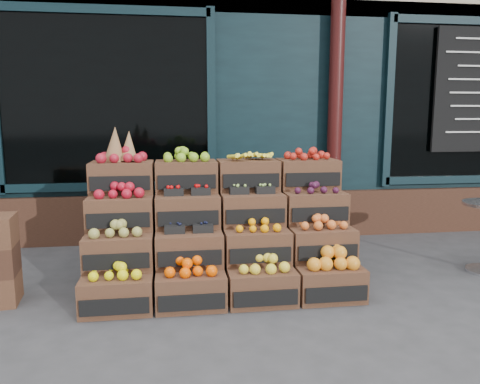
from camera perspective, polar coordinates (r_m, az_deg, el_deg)
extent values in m
plane|color=#39393B|center=(4.07, 4.30, -13.44)|extent=(60.00, 60.00, 0.00)
cube|color=black|center=(8.94, -2.91, 14.57)|extent=(12.00, 6.00, 4.80)
cube|color=black|center=(5.97, -0.21, 8.59)|extent=(12.00, 0.12, 3.00)
cube|color=#3A2117|center=(6.04, -0.11, -2.88)|extent=(12.00, 0.18, 0.60)
cube|color=black|center=(5.90, -15.97, 10.66)|extent=(2.40, 0.06, 2.00)
cube|color=black|center=(7.10, 26.82, 9.74)|extent=(2.40, 0.06, 2.00)
cylinder|color=black|center=(6.06, 11.52, 9.36)|extent=(0.18, 0.18, 3.20)
cube|color=#4D2E1E|center=(4.01, -14.72, -11.85)|extent=(0.57, 0.40, 0.29)
cube|color=black|center=(3.83, -15.06, -13.38)|extent=(0.53, 0.02, 0.13)
cube|color=yellow|center=(3.95, -14.83, -9.28)|extent=(0.46, 0.30, 0.09)
cube|color=#4D2E1E|center=(3.99, -6.01, -11.73)|extent=(0.57, 0.40, 0.29)
cube|color=black|center=(3.80, -5.87, -13.26)|extent=(0.53, 0.02, 0.13)
cube|color=#FF5200|center=(3.92, -6.06, -9.08)|extent=(0.46, 0.30, 0.10)
cube|color=#4D2E1E|center=(4.05, 2.60, -11.34)|extent=(0.57, 0.40, 0.29)
cube|color=black|center=(3.87, 3.20, -12.83)|extent=(0.53, 0.02, 0.13)
cube|color=yellow|center=(3.99, 2.62, -8.76)|extent=(0.46, 0.30, 0.10)
cube|color=#4D2E1E|center=(4.20, 10.74, -10.75)|extent=(0.57, 0.40, 0.29)
cube|color=black|center=(4.02, 11.73, -12.13)|extent=(0.53, 0.02, 0.13)
cube|color=orange|center=(4.13, 10.83, -8.01)|extent=(0.46, 0.30, 0.13)
cube|color=#4D2E1E|center=(4.15, -14.51, -6.96)|extent=(0.57, 0.40, 0.29)
cube|color=black|center=(3.96, -14.82, -8.20)|extent=(0.53, 0.02, 0.13)
cube|color=olive|center=(4.10, -14.62, -4.38)|extent=(0.46, 0.30, 0.10)
cube|color=#4D2E1E|center=(4.13, -6.22, -6.81)|extent=(0.57, 0.40, 0.29)
cube|color=black|center=(3.93, -6.10, -8.05)|extent=(0.53, 0.02, 0.13)
cube|color=black|center=(4.09, -6.26, -4.65)|extent=(0.46, 0.30, 0.03)
cube|color=#4D2E1E|center=(4.19, 2.00, -6.52)|extent=(0.57, 0.40, 0.29)
cube|color=black|center=(4.00, 2.54, -7.73)|extent=(0.53, 0.02, 0.13)
cube|color=#F89706|center=(4.14, 2.01, -4.09)|extent=(0.46, 0.30, 0.08)
cube|color=#4D2E1E|center=(4.33, 9.81, -6.12)|extent=(0.57, 0.40, 0.29)
cube|color=black|center=(4.15, 10.71, -7.26)|extent=(0.53, 0.02, 0.13)
cube|color=orange|center=(4.29, 9.88, -3.68)|extent=(0.46, 0.30, 0.09)
cube|color=#4D2E1E|center=(4.32, -14.33, -2.41)|extent=(0.57, 0.40, 0.29)
cube|color=black|center=(4.12, -14.61, -3.39)|extent=(0.53, 0.02, 0.13)
cube|color=#A10F20|center=(4.29, -14.43, 0.10)|extent=(0.46, 0.30, 0.10)
cube|color=#4D2E1E|center=(4.30, -6.40, -2.24)|extent=(0.57, 0.40, 0.29)
cube|color=black|center=(4.09, -6.30, -3.22)|extent=(0.53, 0.02, 0.13)
cube|color=#BF0708|center=(4.27, -6.44, -0.10)|extent=(0.46, 0.30, 0.04)
cube|color=#4D2E1E|center=(4.35, 1.45, -2.03)|extent=(0.57, 0.40, 0.29)
cube|color=black|center=(4.16, 1.94, -2.98)|extent=(0.53, 0.02, 0.13)
cube|color=#94BA55|center=(4.33, 1.46, 0.05)|extent=(0.46, 0.30, 0.03)
cube|color=#4D2E1E|center=(4.49, 8.96, -1.79)|extent=(0.57, 0.40, 0.29)
cube|color=black|center=(4.30, 9.78, -2.70)|extent=(0.53, 0.02, 0.13)
cube|color=#39112A|center=(4.46, 9.02, 0.47)|extent=(0.46, 0.30, 0.07)
cube|color=#4D2E1E|center=(4.51, -14.15, 1.77)|extent=(0.57, 0.40, 0.29)
cube|color=black|center=(4.31, -14.42, 1.04)|extent=(0.53, 0.02, 0.13)
cube|color=maroon|center=(4.49, -14.25, 4.28)|extent=(0.46, 0.30, 0.11)
cube|color=#4D2E1E|center=(4.49, -6.57, 1.96)|extent=(0.57, 0.40, 0.29)
cube|color=black|center=(4.28, -6.48, 1.22)|extent=(0.53, 0.02, 0.13)
cube|color=#7EB423|center=(4.47, -6.62, 4.40)|extent=(0.46, 0.30, 0.10)
cube|color=#4D2E1E|center=(4.54, 0.95, 2.11)|extent=(0.57, 0.40, 0.29)
cube|color=black|center=(4.34, 1.40, 1.39)|extent=(0.53, 0.02, 0.13)
cube|color=yellow|center=(4.53, 0.96, 4.46)|extent=(0.46, 0.30, 0.09)
cube|color=#4D2E1E|center=(4.68, 8.17, 2.22)|extent=(0.57, 0.40, 0.29)
cube|color=black|center=(4.48, 8.93, 1.52)|extent=(0.53, 0.02, 0.13)
cube|color=red|center=(4.66, 8.23, 4.48)|extent=(0.46, 0.30, 0.08)
cube|color=#3A2117|center=(4.24, -2.06, -10.41)|extent=(2.36, 0.40, 0.29)
cube|color=#3A2117|center=(4.42, -2.41, -7.61)|extent=(2.36, 0.40, 0.57)
cube|color=#3A2117|center=(4.61, -2.73, -5.04)|extent=(2.36, 0.40, 0.86)
cone|color=olive|center=(4.49, -15.01, 5.66)|extent=(0.20, 0.20, 0.33)
cone|color=olive|center=(4.52, -13.40, 5.47)|extent=(0.18, 0.18, 0.29)
imported|color=#17532B|center=(6.44, -12.75, 3.92)|extent=(0.83, 0.67, 1.99)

